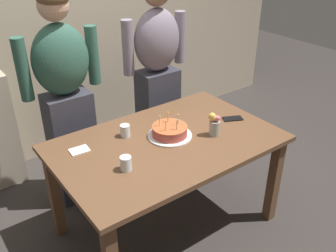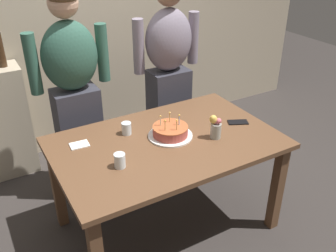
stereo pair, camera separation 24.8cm
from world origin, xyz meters
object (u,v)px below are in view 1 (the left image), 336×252
(water_glass_near, at_px, (125,131))
(napkin_stack, at_px, (79,150))
(cell_phone, at_px, (233,119))
(person_man_bearded, at_px, (66,100))
(person_woman_cardigan, at_px, (157,75))
(water_glass_far, at_px, (126,163))
(birthday_cake, at_px, (170,132))
(flower_vase, at_px, (214,124))

(water_glass_near, bearing_deg, napkin_stack, 177.33)
(cell_phone, bearing_deg, person_man_bearded, 166.65)
(cell_phone, relative_size, person_woman_cardigan, 0.09)
(cell_phone, bearing_deg, water_glass_far, -149.23)
(napkin_stack, bearing_deg, person_man_bearded, 73.91)
(birthday_cake, bearing_deg, person_man_bearded, 121.45)
(person_woman_cardigan, bearing_deg, cell_phone, 99.78)
(birthday_cake, relative_size, napkin_stack, 2.51)
(person_man_bearded, bearing_deg, cell_phone, 140.88)
(water_glass_near, xyz_separation_m, napkin_stack, (-0.33, 0.02, -0.04))
(birthday_cake, distance_m, cell_phone, 0.53)
(birthday_cake, xyz_separation_m, person_woman_cardigan, (0.39, 0.70, 0.10))
(cell_phone, bearing_deg, napkin_stack, -168.13)
(birthday_cake, relative_size, cell_phone, 2.12)
(water_glass_near, bearing_deg, flower_vase, -34.90)
(water_glass_far, relative_size, person_woman_cardigan, 0.05)
(birthday_cake, xyz_separation_m, water_glass_far, (-0.44, -0.16, 0.01))
(water_glass_near, distance_m, person_man_bearded, 0.56)
(water_glass_far, height_order, person_man_bearded, person_man_bearded)
(birthday_cake, bearing_deg, person_woman_cardigan, 60.77)
(person_man_bearded, distance_m, person_woman_cardigan, 0.82)
(water_glass_far, height_order, person_woman_cardigan, person_woman_cardigan)
(water_glass_near, relative_size, person_woman_cardigan, 0.05)
(person_woman_cardigan, bearing_deg, person_man_bearded, 0.00)
(flower_vase, height_order, person_woman_cardigan, person_woman_cardigan)
(water_glass_near, distance_m, flower_vase, 0.61)
(napkin_stack, xyz_separation_m, person_man_bearded, (0.15, 0.51, 0.13))
(flower_vase, bearing_deg, person_woman_cardigan, 80.79)
(water_glass_near, height_order, flower_vase, flower_vase)
(person_man_bearded, bearing_deg, flower_vase, 128.22)
(cell_phone, distance_m, napkin_stack, 1.14)
(napkin_stack, distance_m, person_man_bearded, 0.54)
(flower_vase, xyz_separation_m, person_man_bearded, (-0.68, 0.87, 0.05))
(birthday_cake, relative_size, water_glass_far, 3.38)
(birthday_cake, bearing_deg, cell_phone, -8.18)
(water_glass_near, bearing_deg, person_woman_cardigan, 39.35)
(water_glass_far, distance_m, person_man_bearded, 0.87)
(water_glass_near, relative_size, person_man_bearded, 0.05)
(birthday_cake, height_order, person_man_bearded, person_man_bearded)
(birthday_cake, relative_size, person_man_bearded, 0.18)
(flower_vase, bearing_deg, water_glass_far, 179.73)
(cell_phone, distance_m, person_man_bearded, 1.24)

